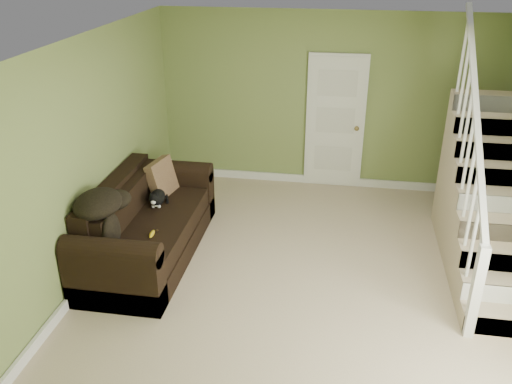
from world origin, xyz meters
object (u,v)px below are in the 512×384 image
(side_table, at_px, (169,192))
(sofa, at_px, (145,228))
(cat, at_px, (157,198))
(banana, at_px, (152,234))

(side_table, bearing_deg, sofa, -85.84)
(sofa, bearing_deg, side_table, 94.16)
(side_table, xyz_separation_m, cat, (0.13, -0.82, 0.31))
(banana, bearing_deg, cat, 100.58)
(sofa, bearing_deg, cat, 81.28)
(sofa, relative_size, side_table, 3.01)
(side_table, height_order, banana, side_table)
(sofa, height_order, cat, sofa)
(sofa, distance_m, cat, 0.41)
(cat, bearing_deg, side_table, 92.92)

